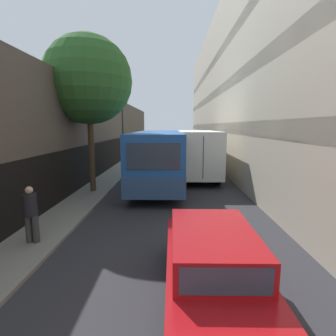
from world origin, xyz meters
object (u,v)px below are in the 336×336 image
car_hatchback (213,267)px  box_truck (196,152)px  bus (160,156)px  street_lamp (122,106)px  street_tree_left (88,80)px  pedestrian (31,213)px

car_hatchback → box_truck: 13.06m
bus → street_lamp: (-2.68, 3.11, 3.09)m
bus → box_truck: bearing=46.2°
bus → box_truck: (2.33, 2.42, 0.03)m
street_tree_left → pedestrian: bearing=-89.2°
street_lamp → pedestrian: bearing=-92.4°
bus → box_truck: box_truck is taller
car_hatchback → pedestrian: size_ratio=2.76×
street_tree_left → box_truck: bearing=40.4°
bus → car_hatchback: bearing=-82.0°
car_hatchback → bus: bus is taller
box_truck → bus: bearing=-133.8°
street_tree_left → bus: bearing=35.6°
bus → street_tree_left: street_tree_left is taller
bus → street_tree_left: size_ratio=1.38×
car_hatchback → box_truck: bearing=86.3°
car_hatchback → street_tree_left: (-4.73, 8.26, 4.72)m
street_tree_left → car_hatchback: bearing=-60.2°
pedestrian → street_tree_left: 7.43m
car_hatchback → pedestrian: bearing=153.4°
car_hatchback → street_lamp: (-4.16, 13.69, 3.96)m
bus → pedestrian: (-3.16, -8.25, -0.63)m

